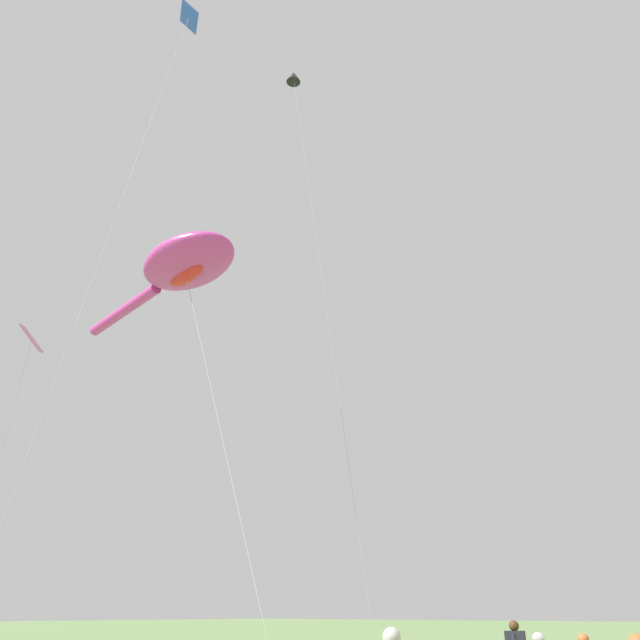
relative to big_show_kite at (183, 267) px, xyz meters
name	(u,v)px	position (x,y,z in m)	size (l,w,h in m)	color
big_show_kite	(183,267)	(0.00, 0.00, 0.00)	(3.45, 13.45, 14.49)	#CC3899
small_kite_streamer_purple	(29,347)	(-4.76, 0.80, -4.69)	(1.24, 1.87, 9.92)	pink
small_kite_tiny_distant	(294,81)	(3.92, -1.98, 11.52)	(2.12, 3.20, 25.95)	black
small_kite_diamond_red	(181,40)	(-2.73, -1.91, 8.32)	(5.12, 2.15, 24.25)	blue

